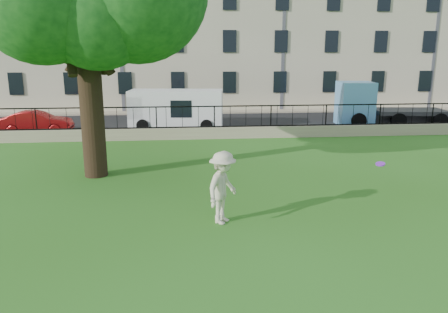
{
  "coord_description": "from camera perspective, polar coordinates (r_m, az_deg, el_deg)",
  "views": [
    {
      "loc": [
        -1.68,
        -10.56,
        4.48
      ],
      "look_at": [
        -0.32,
        3.5,
        1.07
      ],
      "focal_mm": 35.0,
      "sensor_mm": 36.0,
      "label": 1
    }
  ],
  "objects": [
    {
      "name": "sidewalk",
      "position": [
        32.8,
        -2.56,
        5.83
      ],
      "size": [
        60.0,
        1.4,
        0.12
      ],
      "primitive_type": "cube",
      "color": "gray",
      "rests_on": "ground"
    },
    {
      "name": "street",
      "position": [
        27.67,
        -1.99,
        4.27
      ],
      "size": [
        60.0,
        9.0,
        0.01
      ],
      "primitive_type": "cube",
      "color": "black",
      "rests_on": "ground"
    },
    {
      "name": "retaining_wall",
      "position": [
        23.0,
        -1.26,
        3.11
      ],
      "size": [
        50.0,
        0.4,
        0.6
      ],
      "primitive_type": "cube",
      "color": "gray",
      "rests_on": "ground"
    },
    {
      "name": "building_row",
      "position": [
        38.24,
        -3.14,
        17.22
      ],
      "size": [
        56.4,
        10.4,
        13.8
      ],
      "color": "beige",
      "rests_on": "ground"
    },
    {
      "name": "ground",
      "position": [
        11.59,
        3.27,
        -9.18
      ],
      "size": [
        120.0,
        120.0,
        0.0
      ],
      "primitive_type": "plane",
      "color": "#2C6217",
      "rests_on": "ground"
    },
    {
      "name": "iron_railing",
      "position": [
        22.86,
        -1.27,
        5.21
      ],
      "size": [
        50.0,
        0.05,
        1.13
      ],
      "color": "black",
      "rests_on": "retaining_wall"
    },
    {
      "name": "man",
      "position": [
        11.54,
        -0.16,
        -4.09
      ],
      "size": [
        1.31,
        1.46,
        1.96
      ],
      "primitive_type": "imported",
      "rotation": [
        0.0,
        0.0,
        0.99
      ],
      "color": "beige",
      "rests_on": "ground"
    },
    {
      "name": "frisbee",
      "position": [
        13.39,
        19.75,
        -0.92
      ],
      "size": [
        0.31,
        0.32,
        0.12
      ],
      "primitive_type": "cylinder",
      "rotation": [
        0.21,
        -0.14,
        -0.19
      ],
      "color": "purple"
    },
    {
      "name": "blue_truck",
      "position": [
        28.97,
        20.86,
        6.46
      ],
      "size": [
        6.55,
        2.92,
        2.66
      ],
      "primitive_type": "cube",
      "rotation": [
        0.0,
        0.0,
        -0.11
      ],
      "color": "#62A9E6",
      "rests_on": "street"
    },
    {
      "name": "red_sedan",
      "position": [
        26.51,
        -23.24,
        4.12
      ],
      "size": [
        3.83,
        1.43,
        1.25
      ],
      "primitive_type": "imported",
      "rotation": [
        0.0,
        0.0,
        1.6
      ],
      "color": "#B31618",
      "rests_on": "street"
    },
    {
      "name": "white_van",
      "position": [
        26.08,
        -6.23,
        6.13
      ],
      "size": [
        5.61,
        2.73,
        2.27
      ],
      "primitive_type": "cube",
      "rotation": [
        0.0,
        0.0,
        -0.12
      ],
      "color": "white",
      "rests_on": "street"
    }
  ]
}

